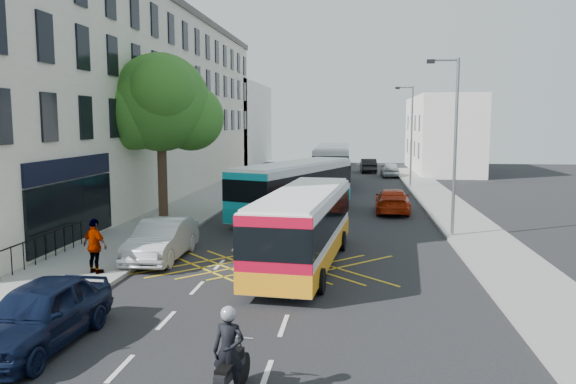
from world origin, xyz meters
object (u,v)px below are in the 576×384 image
(lamp_near, at_px, (453,138))
(bus_near, at_px, (304,226))
(distant_car_dark, at_px, (368,165))
(pedestrian_far, at_px, (95,246))
(parked_car_silver, at_px, (162,240))
(bus_far, at_px, (332,164))
(red_hatchback, at_px, (392,201))
(lamp_far, at_px, (410,131))
(street_tree, at_px, (160,103))
(motorbike, at_px, (229,357))
(bus_mid, at_px, (295,188))
(parked_car_blue, at_px, (39,314))
(distant_car_silver, at_px, (390,169))
(distant_car_grey, at_px, (325,167))

(lamp_near, xyz_separation_m, bus_near, (-6.24, -5.74, -3.13))
(distant_car_dark, height_order, pedestrian_far, pedestrian_far)
(parked_car_silver, height_order, pedestrian_far, pedestrian_far)
(bus_far, distance_m, pedestrian_far, 30.43)
(bus_far, height_order, distant_car_dark, bus_far)
(lamp_near, xyz_separation_m, red_hatchback, (-2.15, 7.15, -3.91))
(lamp_far, xyz_separation_m, red_hatchback, (-2.15, -12.85, -3.91))
(street_tree, xyz_separation_m, motorbike, (7.99, -19.07, -5.40))
(lamp_far, relative_size, parked_car_silver, 1.68)
(bus_mid, xyz_separation_m, distant_car_dark, (4.76, 28.51, -0.87))
(bus_mid, bearing_deg, red_hatchback, 40.38)
(bus_mid, height_order, distant_car_dark, bus_mid)
(parked_car_blue, xyz_separation_m, pedestrian_far, (-1.40, 5.86, 0.31))
(bus_near, height_order, pedestrian_far, bus_near)
(bus_far, bearing_deg, red_hatchback, -74.61)
(lamp_far, height_order, parked_car_blue, lamp_far)
(bus_mid, bearing_deg, bus_near, -61.55)
(motorbike, distance_m, distant_car_silver, 45.50)
(distant_car_grey, distance_m, distant_car_silver, 7.31)
(street_tree, bearing_deg, distant_car_dark, 69.08)
(motorbike, height_order, parked_car_silver, motorbike)
(red_hatchback, bearing_deg, lamp_near, 108.87)
(street_tree, xyz_separation_m, bus_far, (8.44, 18.46, -4.53))
(motorbike, xyz_separation_m, distant_car_grey, (-0.77, 48.47, -0.23))
(parked_car_silver, bearing_deg, bus_near, -3.12)
(parked_car_blue, distance_m, distant_car_silver, 44.44)
(parked_car_silver, xyz_separation_m, red_hatchback, (9.64, 12.62, -0.07))
(red_hatchback, bearing_deg, distant_car_dark, -86.13)
(distant_car_dark, bearing_deg, motorbike, 82.99)
(distant_car_silver, bearing_deg, lamp_near, 91.77)
(parked_car_blue, bearing_deg, parked_car_silver, 91.74)
(lamp_near, relative_size, motorbike, 3.76)
(lamp_near, distance_m, parked_car_blue, 18.75)
(distant_car_dark, bearing_deg, bus_mid, 77.82)
(lamp_near, bearing_deg, distant_car_grey, 103.03)
(parked_car_blue, xyz_separation_m, distant_car_dark, (8.82, 47.71, -0.06))
(distant_car_grey, bearing_deg, pedestrian_far, -103.61)
(street_tree, bearing_deg, bus_mid, 17.33)
(parked_car_silver, distance_m, distant_car_grey, 38.09)
(parked_car_blue, bearing_deg, pedestrian_far, 105.18)
(parked_car_silver, distance_m, distant_car_dark, 40.10)
(bus_near, xyz_separation_m, distant_car_grey, (-1.25, 38.11, -0.83))
(lamp_near, xyz_separation_m, parked_car_silver, (-11.80, -5.47, -3.83))
(motorbike, distance_m, distant_car_dark, 49.89)
(bus_near, xyz_separation_m, parked_car_silver, (-5.55, 0.27, -0.70))
(parked_car_silver, distance_m, distant_car_silver, 36.17)
(bus_mid, bearing_deg, motorbike, -66.63)
(bus_far, distance_m, distant_car_silver, 9.33)
(street_tree, xyz_separation_m, red_hatchback, (12.55, 4.18, -5.58))
(motorbike, bearing_deg, lamp_near, 74.76)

